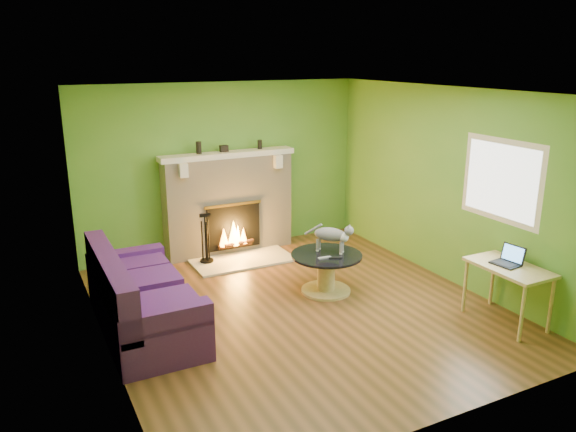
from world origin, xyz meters
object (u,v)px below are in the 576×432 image
coffee_table (326,270)px  cat (330,238)px  sofa (139,300)px  desk (509,273)px

coffee_table → cat: 0.43m
cat → sofa: bearing=138.5°
sofa → cat: size_ratio=3.27×
sofa → desk: bearing=-24.3°
coffee_table → desk: 2.21m
desk → cat: bearing=127.6°
sofa → coffee_table: sofa is taller
sofa → desk: 4.18m
sofa → coffee_table: bearing=-1.1°
coffee_table → desk: (1.41, -1.67, 0.31)m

